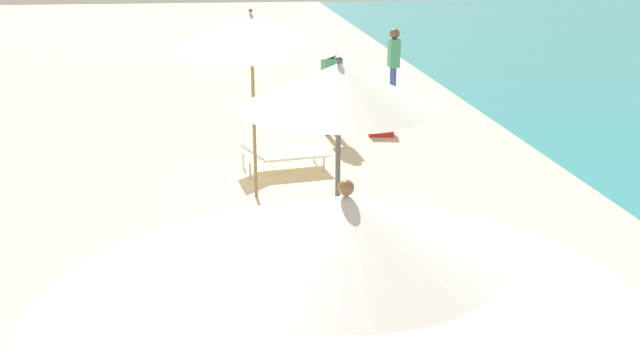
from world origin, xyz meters
TOP-DOWN VIEW (x-y plane):
  - umbrella_nearest at (-0.07, -0.14)m, footprint 2.44×2.44m
  - umbrella_second at (0.50, 3.74)m, footprint 1.86×1.86m
  - lounger_second_shoreside at (1.10, 4.97)m, footprint 1.48×0.86m
  - umbrella_farthest at (-0.16, 7.23)m, footprint 2.41×2.41m
  - lounger_farthest_shoreside at (0.28, 8.41)m, footprint 1.55×0.90m
  - person_walking_near at (3.19, 12.98)m, footprint 0.23×0.36m
  - person_walking_mid at (1.42, 10.48)m, footprint 0.41×0.31m
  - cooler_box at (2.36, 10.32)m, footprint 0.55×0.43m

SIDE VIEW (x-z plane):
  - cooler_box at x=2.36m, z-range 0.00..0.31m
  - lounger_farthest_shoreside at x=0.28m, z-range 0.02..0.62m
  - lounger_second_shoreside at x=1.10m, z-range 0.02..0.64m
  - person_walking_near at x=3.19m, z-range 0.18..1.88m
  - person_walking_mid at x=1.42m, z-range 0.19..1.89m
  - umbrella_second at x=0.50m, z-range 1.03..3.62m
  - umbrella_farthest at x=-0.16m, z-range 1.03..3.73m
  - umbrella_nearest at x=-0.07m, z-range 1.09..3.87m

